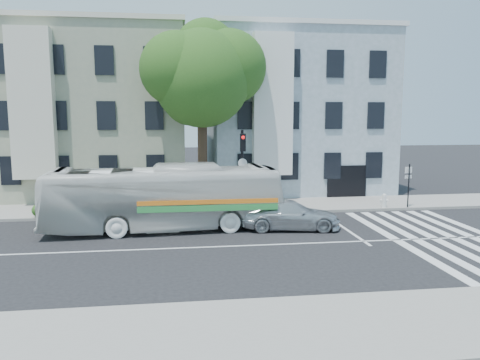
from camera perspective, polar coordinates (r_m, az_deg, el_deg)
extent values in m
plane|color=black|center=(19.68, -3.10, -8.15)|extent=(120.00, 120.00, 0.00)
cube|color=gray|center=(27.43, -4.45, -3.37)|extent=(80.00, 4.00, 0.15)
cube|color=gray|center=(12.21, 0.08, -18.23)|extent=(80.00, 4.00, 0.15)
cube|color=gray|center=(34.30, -17.11, 7.70)|extent=(12.00, 10.00, 11.00)
cube|color=#8698A0|center=(34.90, 6.44, 8.00)|extent=(12.00, 10.00, 11.00)
cylinder|color=#2D2116|center=(27.54, -4.57, 1.99)|extent=(0.56, 0.56, 5.20)
sphere|color=#1D3F14|center=(27.46, -4.69, 12.21)|extent=(5.60, 5.60, 5.60)
sphere|color=#1D3F14|center=(28.05, -1.39, 13.58)|extent=(4.40, 4.40, 4.40)
sphere|color=#1D3F14|center=(27.17, -7.69, 13.27)|extent=(4.20, 4.20, 4.20)
sphere|color=#1D3F14|center=(28.85, -4.24, 15.41)|extent=(3.80, 3.80, 3.80)
sphere|color=#1D3F14|center=(27.98, -5.97, 10.07)|extent=(3.40, 3.40, 3.40)
imported|color=silver|center=(22.43, -9.18, -2.15)|extent=(3.23, 11.32, 3.12)
imported|color=silver|center=(22.60, 6.05, -4.24)|extent=(2.53, 5.00, 1.39)
cylinder|color=black|center=(25.34, 0.27, 0.87)|extent=(0.16, 0.16, 4.65)
cube|color=black|center=(24.94, 0.35, 4.59)|extent=(0.33, 0.27, 0.94)
sphere|color=red|center=(24.79, 0.39, 5.21)|extent=(0.18, 0.18, 0.18)
cylinder|color=white|center=(25.13, 0.31, 2.08)|extent=(0.49, 0.08, 0.49)
cylinder|color=silver|center=(28.22, 17.15, -2.55)|extent=(0.26, 0.26, 0.65)
sphere|color=silver|center=(28.16, 17.18, -1.83)|extent=(0.24, 0.24, 0.24)
cylinder|color=silver|center=(28.20, 17.16, -2.37)|extent=(0.46, 0.26, 0.15)
cylinder|color=black|center=(28.49, 19.86, -0.67)|extent=(0.07, 0.07, 2.52)
cube|color=white|center=(28.46, 19.86, 1.16)|extent=(0.45, 0.14, 0.35)
cube|color=white|center=(28.51, 19.82, 0.36)|extent=(0.45, 0.14, 0.18)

